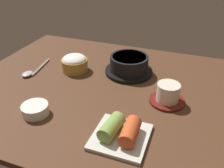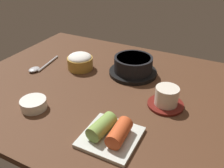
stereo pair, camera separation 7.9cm
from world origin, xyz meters
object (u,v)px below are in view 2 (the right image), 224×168
at_px(rice_bowl, 80,61).
at_px(spoon, 39,68).
at_px(kimchi_plate, 111,133).
at_px(side_bowl_near, 34,104).
at_px(stone_pot, 133,66).
at_px(tea_cup_with_saucer, 166,98).

height_order(rice_bowl, spoon, rice_bowl).
bearing_deg(kimchi_plate, side_bowl_near, 177.70).
bearing_deg(side_bowl_near, kimchi_plate, -2.30).
height_order(stone_pot, side_bowl_near, stone_pot).
bearing_deg(tea_cup_with_saucer, stone_pot, 139.53).
bearing_deg(kimchi_plate, stone_pot, 103.50).
height_order(kimchi_plate, spoon, kimchi_plate).
relative_size(kimchi_plate, side_bowl_near, 1.80).
bearing_deg(rice_bowl, kimchi_plate, -45.86).
height_order(stone_pot, kimchi_plate, stone_pot).
bearing_deg(spoon, kimchi_plate, -26.59).
height_order(tea_cup_with_saucer, side_bowl_near, tea_cup_with_saucer).
bearing_deg(stone_pot, spoon, -159.09).
xyz_separation_m(tea_cup_with_saucer, side_bowl_near, (-0.35, -0.19, -0.01)).
height_order(tea_cup_with_saucer, kimchi_plate, tea_cup_with_saucer).
bearing_deg(spoon, tea_cup_with_saucer, -1.30).
height_order(kimchi_plate, side_bowl_near, kimchi_plate).
distance_m(stone_pot, side_bowl_near, 0.38).
bearing_deg(rice_bowl, tea_cup_with_saucer, -13.79).
distance_m(tea_cup_with_saucer, kimchi_plate, 0.22).
relative_size(rice_bowl, tea_cup_with_saucer, 0.90).
xyz_separation_m(stone_pot, rice_bowl, (-0.20, -0.05, -0.00)).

